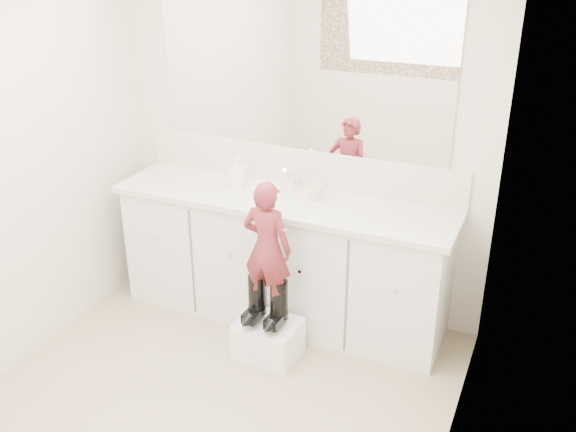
% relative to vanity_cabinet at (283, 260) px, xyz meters
% --- Properties ---
extents(floor, '(3.00, 3.00, 0.00)m').
position_rel_vanity_cabinet_xyz_m(floor, '(0.00, -1.23, -0.42)').
color(floor, '#9A8C64').
rests_on(floor, ground).
extents(wall_back, '(2.60, 0.00, 2.60)m').
position_rel_vanity_cabinet_xyz_m(wall_back, '(0.00, 0.27, 0.77)').
color(wall_back, beige).
rests_on(wall_back, floor).
extents(wall_right, '(0.00, 3.00, 3.00)m').
position_rel_vanity_cabinet_xyz_m(wall_right, '(1.30, -1.23, 0.78)').
color(wall_right, beige).
rests_on(wall_right, floor).
extents(vanity_cabinet, '(2.20, 0.55, 0.85)m').
position_rel_vanity_cabinet_xyz_m(vanity_cabinet, '(0.00, 0.00, 0.00)').
color(vanity_cabinet, silver).
rests_on(vanity_cabinet, floor).
extents(countertop, '(2.28, 0.58, 0.04)m').
position_rel_vanity_cabinet_xyz_m(countertop, '(0.00, -0.01, 0.45)').
color(countertop, beige).
rests_on(countertop, vanity_cabinet).
extents(backsplash, '(2.28, 0.03, 0.25)m').
position_rel_vanity_cabinet_xyz_m(backsplash, '(0.00, 0.26, 0.59)').
color(backsplash, beige).
rests_on(backsplash, countertop).
extents(mirror, '(2.00, 0.02, 1.00)m').
position_rel_vanity_cabinet_xyz_m(mirror, '(0.00, 0.26, 1.22)').
color(mirror, white).
rests_on(mirror, wall_back).
extents(faucet, '(0.08, 0.08, 0.10)m').
position_rel_vanity_cabinet_xyz_m(faucet, '(0.00, 0.15, 0.52)').
color(faucet, silver).
rests_on(faucet, countertop).
extents(cup, '(0.14, 0.14, 0.10)m').
position_rel_vanity_cabinet_xyz_m(cup, '(0.20, 0.06, 0.51)').
color(cup, beige).
rests_on(cup, countertop).
extents(soap_bottle, '(0.10, 0.10, 0.19)m').
position_rel_vanity_cabinet_xyz_m(soap_bottle, '(-0.37, 0.08, 0.56)').
color(soap_bottle, white).
rests_on(soap_bottle, countertop).
extents(step_stool, '(0.39, 0.33, 0.24)m').
position_rel_vanity_cabinet_xyz_m(step_stool, '(0.11, -0.48, -0.30)').
color(step_stool, white).
rests_on(step_stool, floor).
extents(boot_left, '(0.12, 0.21, 0.31)m').
position_rel_vanity_cabinet_xyz_m(boot_left, '(0.04, -0.48, -0.03)').
color(boot_left, black).
rests_on(boot_left, step_stool).
extents(boot_right, '(0.12, 0.21, 0.31)m').
position_rel_vanity_cabinet_xyz_m(boot_right, '(0.19, -0.48, -0.03)').
color(boot_right, black).
rests_on(boot_right, step_stool).
extents(toddler, '(0.32, 0.21, 0.84)m').
position_rel_vanity_cabinet_xyz_m(toddler, '(0.11, -0.48, 0.34)').
color(toddler, '#B4373E').
rests_on(toddler, step_stool).
extents(toothbrush, '(0.14, 0.02, 0.06)m').
position_rel_vanity_cabinet_xyz_m(toothbrush, '(0.18, -0.48, 0.47)').
color(toothbrush, pink).
rests_on(toothbrush, toddler).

